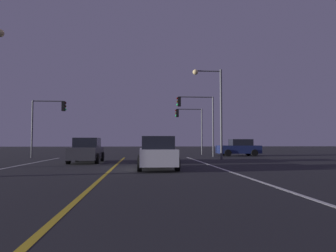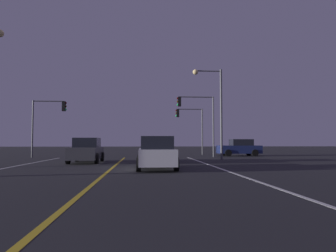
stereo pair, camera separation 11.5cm
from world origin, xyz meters
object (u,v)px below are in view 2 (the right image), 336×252
Objects in this scene: car_ahead_far at (158,150)px; street_lamp_right_far at (214,101)px; traffic_light_far_right at (189,120)px; traffic_light_near_right at (196,112)px; traffic_light_near_left at (49,115)px; car_oncoming at (87,151)px; car_lead_same_lane at (156,153)px; car_crossing_side at (239,148)px.

street_lamp_right_far is at bearing -59.52° from car_ahead_far.
car_ahead_far is 13.56m from traffic_light_far_right.
traffic_light_near_left is (-13.52, 0.00, -0.40)m from traffic_light_near_right.
car_oncoming is at bearing -56.71° from traffic_light_near_left.
traffic_light_near_left is 14.76m from traffic_light_far_right.
traffic_light_far_right reaches higher than car_lead_same_lane.
traffic_light_far_right is at bearing -91.77° from traffic_light_near_right.
street_lamp_right_far reaches higher than traffic_light_far_right.
car_oncoming is (-4.91, -0.02, 0.00)m from car_ahead_far.
traffic_light_near_right is (-4.79, -2.02, 3.44)m from car_crossing_side.
car_ahead_far is 0.83× the size of traffic_light_near_left.
street_lamp_right_far is at bearing -16.76° from traffic_light_near_left.
car_crossing_side is 18.68m from traffic_light_near_left.
street_lamp_right_far reaches higher than car_oncoming.
traffic_light_near_left is at bearing 36.05° from car_lead_same_lane.
street_lamp_right_far is (0.73, -4.29, 0.46)m from traffic_light_near_right.
car_ahead_far is at bearing -3.41° from car_lead_same_lane.
car_oncoming is at bearing 16.16° from street_lamp_right_far.
traffic_light_far_right is (-4.62, 3.48, 3.03)m from car_crossing_side.
car_oncoming is 0.83× the size of traffic_light_near_left.
car_lead_same_lane is 0.83× the size of traffic_light_near_left.
traffic_light_near_right is at bearing 0.00° from traffic_light_near_left.
car_ahead_far is 0.59× the size of street_lamp_right_far.
traffic_light_near_right reaches higher than car_lead_same_lane.
car_ahead_far is 6.70m from street_lamp_right_far.
traffic_light_near_left is (-18.32, -2.02, 3.04)m from car_crossing_side.
street_lamp_right_far reaches higher than car_ahead_far.
car_crossing_side is 0.59× the size of street_lamp_right_far.
traffic_light_near_left is 1.01× the size of traffic_light_far_right.
car_ahead_far is at bearing 90.25° from car_oncoming.
street_lamp_right_far is at bearing 57.19° from car_crossing_side.
car_oncoming is 16.42m from car_crossing_side.
car_lead_same_lane is at bearing -53.95° from traffic_light_near_left.
car_lead_same_lane is at bearing 59.03° from street_lamp_right_far.
car_lead_same_lane is at bearing 176.59° from car_ahead_far.
traffic_light_far_right reaches higher than car_ahead_far.
car_crossing_side is 0.83× the size of traffic_light_near_left.
traffic_light_far_right is (13.69, 5.50, -0.02)m from traffic_light_near_left.
car_crossing_side is (13.67, 9.09, 0.00)m from car_oncoming.
car_crossing_side is at bearing -31.77° from car_lead_same_lane.
traffic_light_near_left reaches higher than car_ahead_far.
car_lead_same_lane is at bearing 71.24° from traffic_light_near_right.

